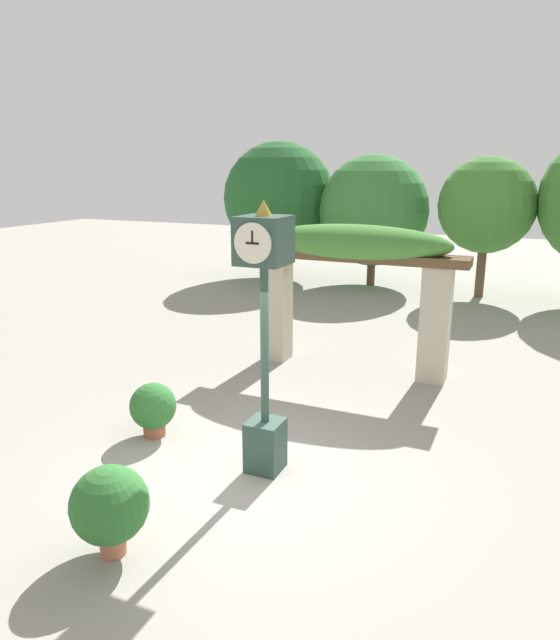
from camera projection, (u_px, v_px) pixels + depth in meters
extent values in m
plane|color=gray|center=(251.00, 473.00, 7.73)|extent=(60.00, 60.00, 0.00)
cube|color=#2D473D|center=(265.00, 445.00, 7.75)|extent=(0.46, 0.46, 0.72)
cylinder|color=#2D473D|center=(265.00, 347.00, 7.39)|extent=(0.11, 0.11, 2.09)
cylinder|color=gold|center=(264.00, 266.00, 7.11)|extent=(0.18, 0.18, 0.04)
cube|color=#2D473D|center=(264.00, 240.00, 7.03)|extent=(0.60, 0.60, 0.60)
cylinder|color=beige|center=(253.00, 243.00, 6.76)|extent=(0.49, 0.02, 0.49)
cylinder|color=beige|center=(274.00, 238.00, 7.30)|extent=(0.49, 0.02, 0.49)
cube|color=black|center=(252.00, 243.00, 6.75)|extent=(0.17, 0.01, 0.02)
cube|color=black|center=(252.00, 237.00, 6.73)|extent=(0.02, 0.01, 0.15)
cone|color=gold|center=(264.00, 208.00, 6.93)|extent=(0.21, 0.21, 0.20)
cube|color=#BCB299|center=(277.00, 308.00, 12.11)|extent=(0.53, 0.53, 2.25)
cube|color=#BCB299|center=(435.00, 325.00, 10.83)|extent=(0.53, 0.53, 2.25)
cube|color=brown|center=(349.00, 258.00, 10.92)|extent=(4.43, 0.12, 0.18)
cube|color=brown|center=(352.00, 256.00, 11.07)|extent=(4.43, 0.12, 0.18)
cube|color=brown|center=(355.00, 255.00, 11.23)|extent=(4.43, 0.12, 0.18)
cube|color=brown|center=(357.00, 254.00, 11.39)|extent=(4.43, 0.12, 0.18)
ellipsoid|color=#427F33|center=(354.00, 242.00, 11.08)|extent=(3.80, 1.13, 0.70)
cylinder|color=#9E563D|center=(154.00, 429.00, 8.80)|extent=(0.34, 0.34, 0.23)
sphere|color=#2D6B2D|center=(153.00, 406.00, 8.70)|extent=(0.71, 0.71, 0.71)
cylinder|color=#B26B4C|center=(113.00, 542.00, 6.10)|extent=(0.28, 0.28, 0.28)
sphere|color=#2D6B2D|center=(110.00, 505.00, 5.99)|extent=(0.83, 0.83, 0.83)
cylinder|color=brown|center=(279.00, 258.00, 21.27)|extent=(0.28, 0.28, 1.51)
sphere|color=#235B28|center=(279.00, 198.00, 20.71)|extent=(4.03, 4.03, 4.03)
cylinder|color=brown|center=(371.00, 267.00, 19.93)|extent=(0.28, 0.28, 1.28)
sphere|color=#387A38|center=(373.00, 211.00, 19.43)|extent=(3.74, 3.74, 3.74)
cylinder|color=brown|center=(481.00, 268.00, 18.06)|extent=(0.28, 0.28, 1.85)
sphere|color=#427F33|center=(487.00, 205.00, 17.55)|extent=(2.95, 2.95, 2.95)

